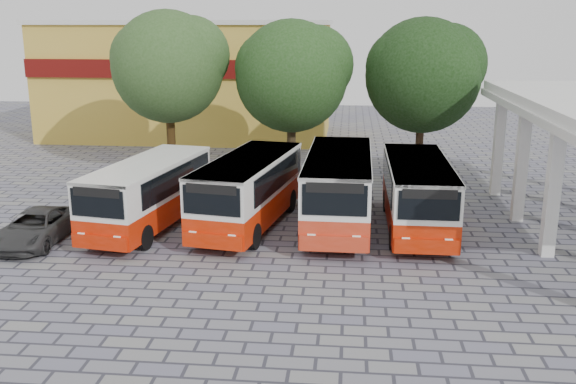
# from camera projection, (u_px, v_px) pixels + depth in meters

# --- Properties ---
(ground) EXTENTS (90.00, 90.00, 0.00)m
(ground) POSITION_uv_depth(u_px,v_px,m) (326.00, 266.00, 22.05)
(ground) COLOR slate
(ground) RESTS_ON ground
(shophouse_block) EXTENTS (20.40, 10.40, 8.30)m
(shophouse_block) POSITION_uv_depth(u_px,v_px,m) (191.00, 79.00, 47.03)
(shophouse_block) COLOR gold
(shophouse_block) RESTS_ON ground
(bus_far_left) EXTENTS (3.54, 7.90, 2.73)m
(bus_far_left) POSITION_uv_depth(u_px,v_px,m) (149.00, 190.00, 25.83)
(bus_far_left) COLOR #BE1A00
(bus_far_left) RESTS_ON ground
(bus_centre_left) EXTENTS (3.73, 8.24, 2.85)m
(bus_centre_left) POSITION_uv_depth(u_px,v_px,m) (249.00, 187.00, 26.00)
(bus_centre_left) COLOR #C21D00
(bus_centre_left) RESTS_ON ground
(bus_centre_right) EXTENTS (2.69, 8.39, 3.01)m
(bus_centre_right) POSITION_uv_depth(u_px,v_px,m) (339.00, 185.00, 25.94)
(bus_centre_right) COLOR red
(bus_centre_right) RESTS_ON ground
(bus_far_right) EXTENTS (2.43, 7.81, 2.81)m
(bus_far_right) POSITION_uv_depth(u_px,v_px,m) (417.00, 191.00, 25.56)
(bus_far_right) COLOR #B41B00
(bus_far_right) RESTS_ON ground
(tree_left) EXTENTS (6.17, 5.88, 8.83)m
(tree_left) POSITION_uv_depth(u_px,v_px,m) (169.00, 63.00, 33.55)
(tree_left) COLOR #402B11
(tree_left) RESTS_ON ground
(tree_middle) EXTENTS (6.14, 5.85, 8.36)m
(tree_middle) POSITION_uv_depth(u_px,v_px,m) (293.00, 72.00, 33.34)
(tree_middle) COLOR #3C301B
(tree_middle) RESTS_ON ground
(tree_right) EXTENTS (6.29, 5.99, 8.46)m
(tree_right) POSITION_uv_depth(u_px,v_px,m) (425.00, 72.00, 33.39)
(tree_right) COLOR #3D2919
(tree_right) RESTS_ON ground
(parked_car) EXTENTS (2.12, 4.48, 1.23)m
(parked_car) POSITION_uv_depth(u_px,v_px,m) (36.00, 227.00, 24.28)
(parked_car) COLOR #313131
(parked_car) RESTS_ON ground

